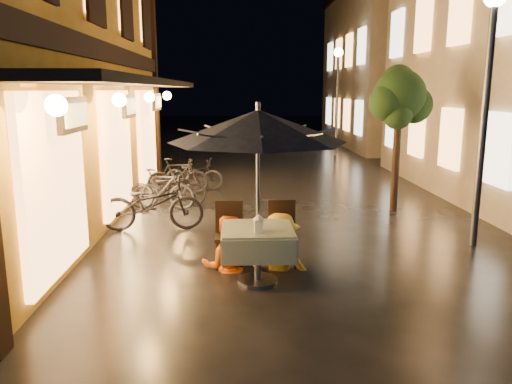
{
  "coord_description": "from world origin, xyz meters",
  "views": [
    {
      "loc": [
        -1.07,
        -6.04,
        2.62
      ],
      "look_at": [
        -0.77,
        1.08,
        1.15
      ],
      "focal_mm": 35.0,
      "sensor_mm": 36.0,
      "label": 1
    }
  ],
  "objects_px": {
    "streetlamp_near": "(489,70)",
    "bicycle_0": "(152,204)",
    "patio_umbrella": "(258,126)",
    "person_orange": "(226,217)",
    "person_yellow": "(280,215)",
    "cafe_table": "(258,241)",
    "table_lantern": "(259,223)"
  },
  "relations": [
    {
      "from": "streetlamp_near",
      "to": "bicycle_0",
      "type": "distance_m",
      "value": 6.25
    },
    {
      "from": "patio_umbrella",
      "to": "bicycle_0",
      "type": "bearing_deg",
      "value": 124.82
    },
    {
      "from": "person_orange",
      "to": "person_yellow",
      "type": "height_order",
      "value": "person_yellow"
    },
    {
      "from": "cafe_table",
      "to": "person_orange",
      "type": "height_order",
      "value": "person_orange"
    },
    {
      "from": "patio_umbrella",
      "to": "person_yellow",
      "type": "xyz_separation_m",
      "value": [
        0.36,
        0.57,
        -1.34
      ]
    },
    {
      "from": "streetlamp_near",
      "to": "table_lantern",
      "type": "bearing_deg",
      "value": -154.87
    },
    {
      "from": "streetlamp_near",
      "to": "table_lantern",
      "type": "xyz_separation_m",
      "value": [
        -3.77,
        -1.77,
        -2.0
      ]
    },
    {
      "from": "patio_umbrella",
      "to": "table_lantern",
      "type": "bearing_deg",
      "value": -90.0
    },
    {
      "from": "table_lantern",
      "to": "person_yellow",
      "type": "bearing_deg",
      "value": 66.41
    },
    {
      "from": "cafe_table",
      "to": "table_lantern",
      "type": "distance_m",
      "value": 0.41
    },
    {
      "from": "table_lantern",
      "to": "streetlamp_near",
      "type": "bearing_deg",
      "value": 25.13
    },
    {
      "from": "streetlamp_near",
      "to": "person_orange",
      "type": "relative_size",
      "value": 2.7
    },
    {
      "from": "patio_umbrella",
      "to": "bicycle_0",
      "type": "relative_size",
      "value": 1.28
    },
    {
      "from": "streetlamp_near",
      "to": "bicycle_0",
      "type": "xyz_separation_m",
      "value": [
        -5.64,
        1.17,
        -2.41
      ]
    },
    {
      "from": "streetlamp_near",
      "to": "person_yellow",
      "type": "bearing_deg",
      "value": -164.51
    },
    {
      "from": "bicycle_0",
      "to": "table_lantern",
      "type": "bearing_deg",
      "value": -151.35
    },
    {
      "from": "streetlamp_near",
      "to": "bicycle_0",
      "type": "height_order",
      "value": "streetlamp_near"
    },
    {
      "from": "patio_umbrella",
      "to": "person_orange",
      "type": "relative_size",
      "value": 1.57
    },
    {
      "from": "table_lantern",
      "to": "bicycle_0",
      "type": "relative_size",
      "value": 0.13
    },
    {
      "from": "cafe_table",
      "to": "patio_umbrella",
      "type": "distance_m",
      "value": 1.56
    },
    {
      "from": "patio_umbrella",
      "to": "table_lantern",
      "type": "xyz_separation_m",
      "value": [
        -0.0,
        -0.25,
        -1.23
      ]
    },
    {
      "from": "streetlamp_near",
      "to": "person_yellow",
      "type": "height_order",
      "value": "streetlamp_near"
    },
    {
      "from": "bicycle_0",
      "to": "streetlamp_near",
      "type": "bearing_deg",
      "value": -105.55
    },
    {
      "from": "table_lantern",
      "to": "cafe_table",
      "type": "bearing_deg",
      "value": 90.0
    },
    {
      "from": "person_yellow",
      "to": "bicycle_0",
      "type": "relative_size",
      "value": 0.84
    },
    {
      "from": "person_yellow",
      "to": "bicycle_0",
      "type": "height_order",
      "value": "person_yellow"
    },
    {
      "from": "streetlamp_near",
      "to": "person_orange",
      "type": "height_order",
      "value": "streetlamp_near"
    },
    {
      "from": "person_yellow",
      "to": "bicycle_0",
      "type": "xyz_separation_m",
      "value": [
        -2.23,
        2.12,
        -0.3
      ]
    },
    {
      "from": "cafe_table",
      "to": "patio_umbrella",
      "type": "relative_size",
      "value": 0.4
    },
    {
      "from": "patio_umbrella",
      "to": "person_yellow",
      "type": "distance_m",
      "value": 1.5
    },
    {
      "from": "person_yellow",
      "to": "bicycle_0",
      "type": "bearing_deg",
      "value": -28.13
    },
    {
      "from": "streetlamp_near",
      "to": "table_lantern",
      "type": "distance_m",
      "value": 4.62
    }
  ]
}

